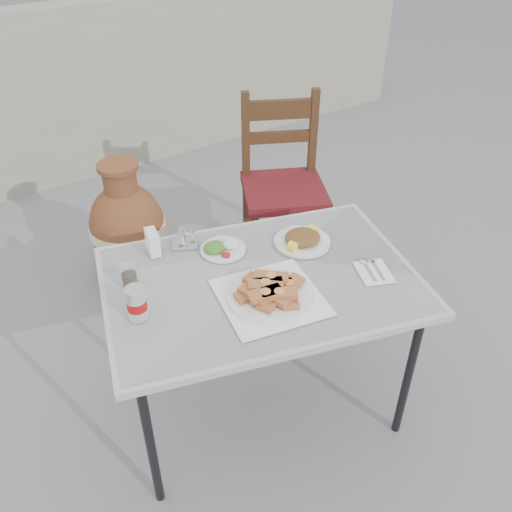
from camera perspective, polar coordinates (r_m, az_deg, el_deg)
ground at (r=2.61m, az=2.26°, el=-12.15°), size 80.00×80.00×0.00m
cafe_table at (r=2.03m, az=0.52°, el=-3.39°), size 1.32×1.07×0.70m
pide_plate at (r=1.90m, az=1.51°, el=-3.65°), size 0.41×0.41×0.07m
salad_rice_plate at (r=2.14m, az=-3.56°, el=0.93°), size 0.18×0.18×0.05m
salad_chopped_plate at (r=2.18m, az=4.91°, el=1.78°), size 0.23×0.23×0.05m
soda_can at (r=1.84m, az=-12.46°, el=-4.86°), size 0.07×0.07×0.12m
cola_glass at (r=2.00m, az=-13.19°, el=-2.17°), size 0.06×0.06×0.09m
napkin_holder at (r=2.14m, az=-10.81°, el=1.43°), size 0.06×0.09×0.10m
condiment_caddy at (r=2.18m, az=-7.50°, el=1.74°), size 0.13×0.12×0.07m
cutlery_napkin at (r=2.08m, az=12.15°, el=-1.45°), size 0.17×0.18×0.01m
chair at (r=3.00m, az=2.84°, el=7.53°), size 0.59×0.59×0.99m
terracotta_urn at (r=3.03m, az=-13.34°, el=2.88°), size 0.41×0.41×0.72m
back_wall at (r=4.24m, az=-18.53°, el=15.82°), size 6.00×0.25×1.20m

